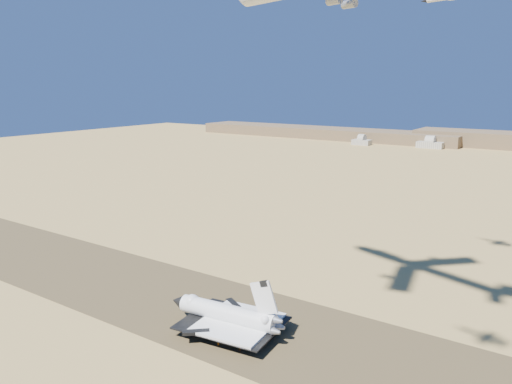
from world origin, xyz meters
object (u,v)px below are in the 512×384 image
Objects in this scene: crew_a at (218,343)px; crew_c at (239,346)px; crew_b at (241,348)px; shuttle at (226,315)px.

crew_c is (6.02, 1.97, 0.06)m from crew_a.
crew_a is 6.97m from crew_b.
shuttle reaches higher than crew_c.
crew_b is 0.80m from crew_c.
shuttle reaches higher than crew_b.
crew_c reaches higher than crew_a.
crew_b is (6.76, 1.69, 0.01)m from crew_a.
crew_b is at bearing -175.31° from crew_c.
shuttle is 22.86× the size of crew_b.
crew_c is at bearing -41.20° from shuttle.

